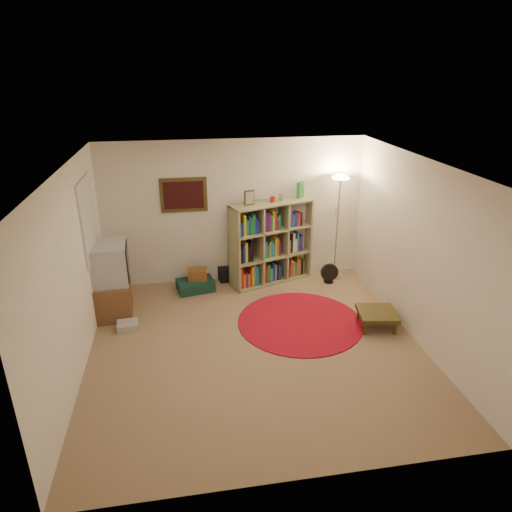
{
  "coord_description": "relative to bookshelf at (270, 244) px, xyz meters",
  "views": [
    {
      "loc": [
        -0.89,
        -5.27,
        3.58
      ],
      "look_at": [
        0.1,
        0.6,
        1.1
      ],
      "focal_mm": 32.0,
      "sensor_mm": 36.0,
      "label": 1
    }
  ],
  "objects": [
    {
      "name": "suitcase",
      "position": [
        -1.33,
        -0.18,
        -0.61
      ],
      "size": [
        0.68,
        0.51,
        0.2
      ],
      "rotation": [
        0.0,
        0.0,
        0.21
      ],
      "color": "#12312A",
      "rests_on": "ground"
    },
    {
      "name": "tv_stand",
      "position": [
        -2.62,
        -0.74,
        -0.15
      ],
      "size": [
        0.61,
        0.83,
        1.15
      ],
      "rotation": [
        0.0,
        0.0,
        0.07
      ],
      "color": "brown",
      "rests_on": "ground"
    },
    {
      "name": "red_rug",
      "position": [
        0.18,
        -1.51,
        -0.7
      ],
      "size": [
        1.89,
        1.89,
        0.02
      ],
      "color": "maroon",
      "rests_on": "ground"
    },
    {
      "name": "floor_fan",
      "position": [
        1.04,
        -0.26,
        -0.53
      ],
      "size": [
        0.32,
        0.17,
        0.36
      ],
      "rotation": [
        0.0,
        0.0,
        -0.05
      ],
      "color": "black",
      "rests_on": "ground"
    },
    {
      "name": "paper_towel",
      "position": [
        -0.48,
        -0.03,
        -0.57
      ],
      "size": [
        0.14,
        0.14,
        0.28
      ],
      "rotation": [
        0.0,
        0.0,
        0.08
      ],
      "color": "silver",
      "rests_on": "ground"
    },
    {
      "name": "floor_lamp",
      "position": [
        1.2,
        -0.03,
        0.87
      ],
      "size": [
        0.42,
        0.42,
        1.91
      ],
      "rotation": [
        0.0,
        0.0,
        0.15
      ],
      "color": "silver",
      "rests_on": "ground"
    },
    {
      "name": "wicker_basket",
      "position": [
        -1.29,
        -0.14,
        -0.42
      ],
      "size": [
        0.33,
        0.24,
        0.18
      ],
      "rotation": [
        0.0,
        0.0,
        -0.04
      ],
      "color": "brown",
      "rests_on": "suitcase"
    },
    {
      "name": "bookshelf",
      "position": [
        0.0,
        0.0,
        0.0
      ],
      "size": [
        1.52,
        0.88,
        1.76
      ],
      "rotation": [
        0.0,
        0.0,
        0.34
      ],
      "color": "#908E60",
      "rests_on": "ground"
    },
    {
      "name": "side_table",
      "position": [
        1.27,
        -1.81,
        -0.5
      ],
      "size": [
        0.62,
        0.62,
        0.25
      ],
      "rotation": [
        0.0,
        0.0,
        -0.16
      ],
      "color": "#3C3115",
      "rests_on": "ground"
    },
    {
      "name": "room",
      "position": [
        -0.64,
        -1.98,
        0.55
      ],
      "size": [
        4.54,
        4.54,
        2.54
      ],
      "color": "#8C6F52",
      "rests_on": "ground"
    },
    {
      "name": "duffel_bag",
      "position": [
        -0.72,
        0.18,
        -0.58
      ],
      "size": [
        0.4,
        0.35,
        0.25
      ],
      "rotation": [
        0.0,
        0.0,
        0.14
      ],
      "color": "black",
      "rests_on": "ground"
    },
    {
      "name": "dvd_box",
      "position": [
        -2.38,
        -1.26,
        -0.66
      ],
      "size": [
        0.33,
        0.28,
        0.1
      ],
      "rotation": [
        0.0,
        0.0,
        0.1
      ],
      "color": "#B4B4B9",
      "rests_on": "ground"
    }
  ]
}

